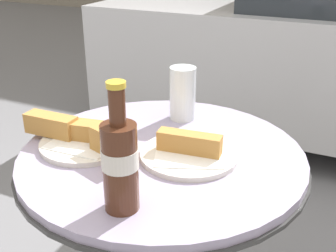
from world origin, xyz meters
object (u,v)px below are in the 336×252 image
(cola_bottle_left, at_px, (120,162))
(lunch_plate_near, at_px, (189,152))
(lunch_plate_far, at_px, (84,137))
(bistro_table, at_px, (162,222))
(drinking_glass, at_px, (183,96))

(cola_bottle_left, bearing_deg, lunch_plate_near, 80.97)
(lunch_plate_far, bearing_deg, bistro_table, 17.53)
(bistro_table, bearing_deg, lunch_plate_far, -162.47)
(bistro_table, relative_size, lunch_plate_far, 2.47)
(bistro_table, xyz_separation_m, lunch_plate_far, (-0.18, -0.06, 0.23))
(bistro_table, height_order, lunch_plate_near, lunch_plate_near)
(cola_bottle_left, relative_size, drinking_glass, 1.69)
(bistro_table, xyz_separation_m, cola_bottle_left, (0.03, -0.23, 0.30))
(bistro_table, relative_size, lunch_plate_near, 3.51)
(lunch_plate_near, bearing_deg, drinking_glass, 117.11)
(cola_bottle_left, relative_size, lunch_plate_near, 1.09)
(bistro_table, bearing_deg, lunch_plate_near, -1.79)
(bistro_table, distance_m, lunch_plate_near, 0.23)
(bistro_table, bearing_deg, drinking_glass, 99.88)
(bistro_table, height_order, cola_bottle_left, cola_bottle_left)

